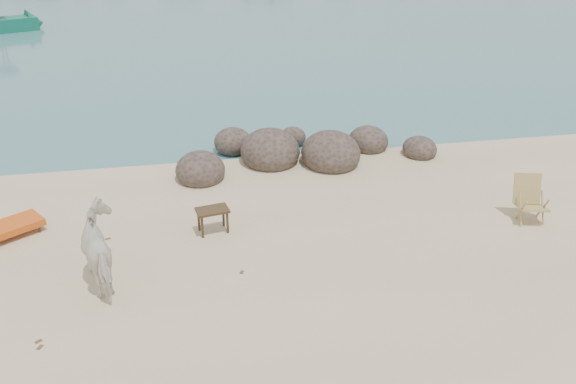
# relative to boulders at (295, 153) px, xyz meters

# --- Properties ---
(boulders) EXTENTS (6.37, 2.89, 1.07)m
(boulders) POSITION_rel_boulders_xyz_m (0.00, 0.00, 0.00)
(boulders) COLOR #322821
(boulders) RESTS_ON ground
(cow) EXTENTS (1.10, 1.58, 1.22)m
(cow) POSITION_rel_boulders_xyz_m (-3.96, -4.38, 0.39)
(cow) COLOR silver
(cow) RESTS_ON ground
(side_table) EXTENTS (0.65, 0.48, 0.47)m
(side_table) POSITION_rel_boulders_xyz_m (-2.18, -3.11, 0.02)
(side_table) COLOR #322114
(side_table) RESTS_ON ground
(deck_chair) EXTENTS (0.69, 0.74, 0.88)m
(deck_chair) POSITION_rel_boulders_xyz_m (3.86, -3.85, 0.22)
(deck_chair) COLOR tan
(deck_chair) RESTS_ON ground
(dead_leaves) EXTENTS (7.22, 5.35, 0.00)m
(dead_leaves) POSITION_rel_boulders_xyz_m (-2.95, -6.65, -0.21)
(dead_leaves) COLOR brown
(dead_leaves) RESTS_ON ground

